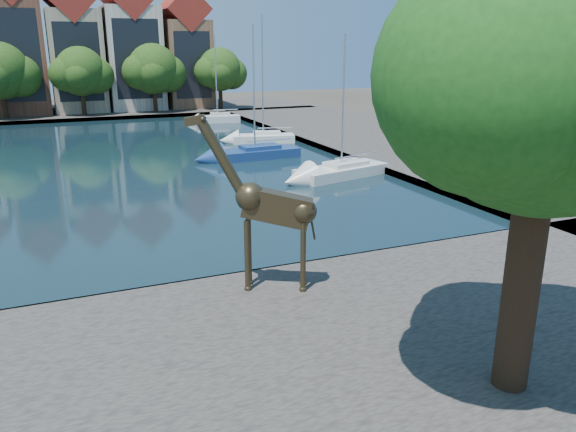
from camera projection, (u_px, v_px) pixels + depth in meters
The scene contains 19 objects.
ground at pixel (130, 303), 18.50m from camera, with size 160.00×160.00×0.00m, color #38332B.
water_basin at pixel (82, 164), 39.62m from camera, with size 38.00×50.00×0.08m, color black.
near_quay at pixel (175, 422), 12.26m from camera, with size 50.00×14.00×0.50m, color #49453F.
far_quay at pixel (64, 113), 67.73m from camera, with size 60.00×16.00×0.50m, color #49453F.
right_quay at pixel (385, 139), 48.88m from camera, with size 14.00×52.00×0.50m, color #49453F.
plane_tree at pixel (555, 70), 11.16m from camera, with size 8.32×6.40×10.62m.
townhouse_center at pixel (19, 43), 63.86m from camera, with size 5.44×9.18×16.93m.
townhouse_east_inner at pixel (75, 48), 66.28m from camera, with size 5.94×9.18×15.79m.
townhouse_east_mid at pixel (131, 45), 68.59m from camera, with size 6.43×9.18×16.65m.
townhouse_east_end at pixel (184, 53), 71.31m from camera, with size 5.44×9.18×14.43m.
far_tree_mid_west at pixel (1, 73), 59.21m from camera, with size 7.80×6.00×8.00m.
far_tree_mid_east at pixel (81, 73), 62.24m from camera, with size 7.02×5.40×7.52m.
far_tree_east at pixel (154, 71), 65.19m from camera, with size 7.54×5.80×7.84m.
far_tree_far_east at pixel (220, 71), 68.22m from camera, with size 6.76×5.20×7.36m.
giraffe_statue at pixel (267, 206), 17.68m from camera, with size 3.74×2.04×5.64m.
sailboat_right_a at pixel (341, 169), 35.67m from camera, with size 6.63×3.65×8.71m.
sailboat_right_b at pixel (255, 151), 41.52m from camera, with size 6.60×2.63×9.42m.
sailboat_right_c at pixel (263, 136), 48.14m from camera, with size 5.52×3.10×10.46m.
sailboat_right_d at pixel (217, 117), 60.57m from camera, with size 4.95×2.40×9.00m.
Camera 1 is at (-1.77, -17.55, 8.16)m, focal length 35.00 mm.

